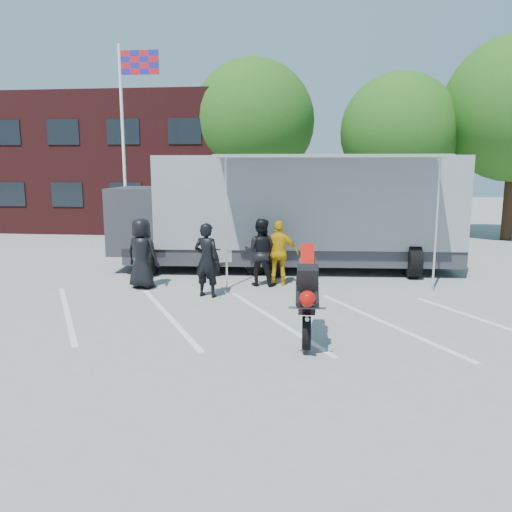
% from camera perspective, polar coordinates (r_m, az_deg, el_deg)
% --- Properties ---
extents(ground, '(100.00, 100.00, 0.00)m').
position_cam_1_polar(ground, '(10.17, 0.52, -8.88)').
color(ground, gray).
rests_on(ground, ground).
extents(parking_bay_lines, '(18.09, 13.33, 0.01)m').
position_cam_1_polar(parking_bay_lines, '(11.11, 1.04, -7.18)').
color(parking_bay_lines, white).
rests_on(parking_bay_lines, ground).
extents(office_building, '(18.00, 8.00, 7.00)m').
position_cam_1_polar(office_building, '(29.67, -15.65, 10.07)').
color(office_building, '#411515').
rests_on(office_building, ground).
extents(flagpole, '(1.61, 0.12, 8.00)m').
position_cam_1_polar(flagpole, '(20.93, -14.36, 14.55)').
color(flagpole, white).
rests_on(flagpole, ground).
extents(tree_left, '(6.12, 6.12, 8.64)m').
position_cam_1_polar(tree_left, '(25.84, -0.34, 15.08)').
color(tree_left, '#382314').
rests_on(tree_left, ground).
extents(tree_mid, '(5.44, 5.44, 7.68)m').
position_cam_1_polar(tree_mid, '(24.96, 16.02, 13.45)').
color(tree_mid, '#382314').
rests_on(tree_mid, ground).
extents(transporter_truck, '(11.80, 6.16, 3.66)m').
position_cam_1_polar(transporter_truck, '(16.49, 3.99, -1.52)').
color(transporter_truck, gray).
rests_on(transporter_truck, ground).
extents(parked_motorcycle, '(2.17, 1.20, 1.08)m').
position_cam_1_polar(parked_motorcycle, '(15.47, -2.68, -2.27)').
color(parked_motorcycle, '#ADADB2').
rests_on(parked_motorcycle, ground).
extents(stunt_bike_rider, '(0.85, 1.75, 2.04)m').
position_cam_1_polar(stunt_bike_rider, '(9.90, 5.69, -9.47)').
color(stunt_bike_rider, black).
rests_on(stunt_bike_rider, ground).
extents(spectator_leather_a, '(1.09, 0.86, 1.94)m').
position_cam_1_polar(spectator_leather_a, '(14.08, -12.91, 0.28)').
color(spectator_leather_a, black).
rests_on(spectator_leather_a, ground).
extents(spectator_leather_b, '(0.80, 0.63, 1.93)m').
position_cam_1_polar(spectator_leather_b, '(12.86, -5.63, -0.46)').
color(spectator_leather_b, black).
rests_on(spectator_leather_b, ground).
extents(spectator_leather_c, '(1.01, 0.83, 1.90)m').
position_cam_1_polar(spectator_leather_c, '(14.06, 0.50, 0.44)').
color(spectator_leather_c, black).
rests_on(spectator_leather_c, ground).
extents(spectator_hivis, '(1.09, 0.46, 1.85)m').
position_cam_1_polar(spectator_hivis, '(14.09, 2.68, 0.35)').
color(spectator_hivis, '#DAA40B').
rests_on(spectator_hivis, ground).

